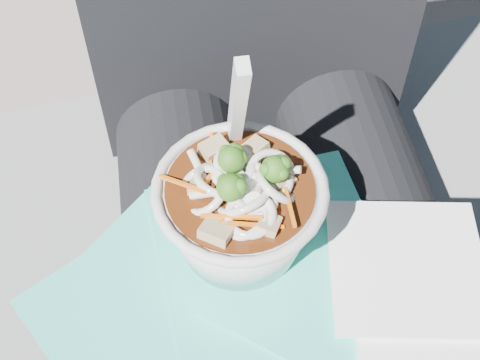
{
  "coord_description": "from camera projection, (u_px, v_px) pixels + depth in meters",
  "views": [
    {
      "loc": [
        -0.1,
        -0.28,
        1.13
      ],
      "look_at": [
        -0.05,
        0.02,
        0.72
      ],
      "focal_mm": 50.0,
      "sensor_mm": 36.0,
      "label": 1
    }
  ],
  "objects": [
    {
      "name": "stone_ledge",
      "position": [
        262.0,
        306.0,
        0.97
      ],
      "size": [
        1.06,
        0.63,
        0.48
      ],
      "primitive_type": "cube",
      "rotation": [
        0.0,
        0.0,
        0.13
      ],
      "color": "slate",
      "rests_on": "ground"
    },
    {
      "name": "lap",
      "position": [
        298.0,
        301.0,
        0.64
      ],
      "size": [
        0.32,
        0.48,
        0.14
      ],
      "color": "black",
      "rests_on": "stone_ledge"
    },
    {
      "name": "plastic_bag",
      "position": [
        257.0,
        282.0,
        0.56
      ],
      "size": [
        0.37,
        0.3,
        0.02
      ],
      "color": "#30CBB2",
      "rests_on": "lap"
    },
    {
      "name": "napkins",
      "position": [
        420.0,
        297.0,
        0.54
      ],
      "size": [
        0.15,
        0.2,
        0.01
      ],
      "color": "white",
      "rests_on": "plastic_bag"
    },
    {
      "name": "udon_bowl",
      "position": [
        240.0,
        207.0,
        0.54
      ],
      "size": [
        0.15,
        0.15,
        0.19
      ],
      "color": "silver",
      "rests_on": "plastic_bag"
    },
    {
      "name": "person_body",
      "position": [
        280.0,
        211.0,
        0.68
      ],
      "size": [
        0.34,
        0.94,
        1.02
      ],
      "color": "black",
      "rests_on": "ground"
    }
  ]
}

